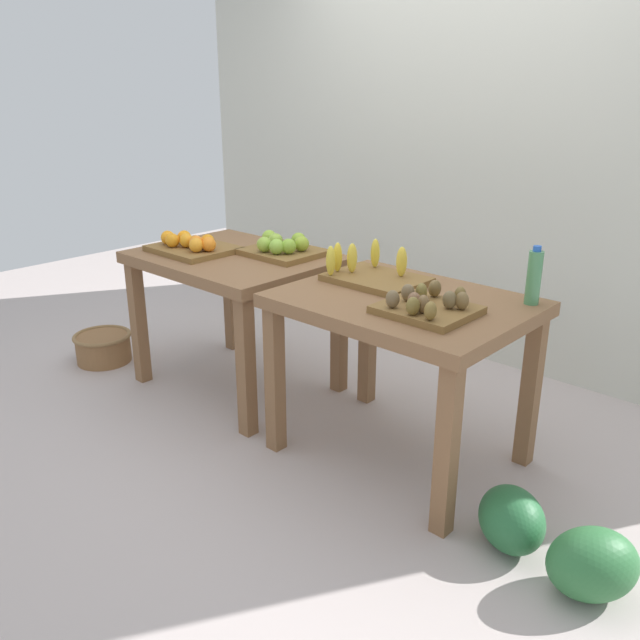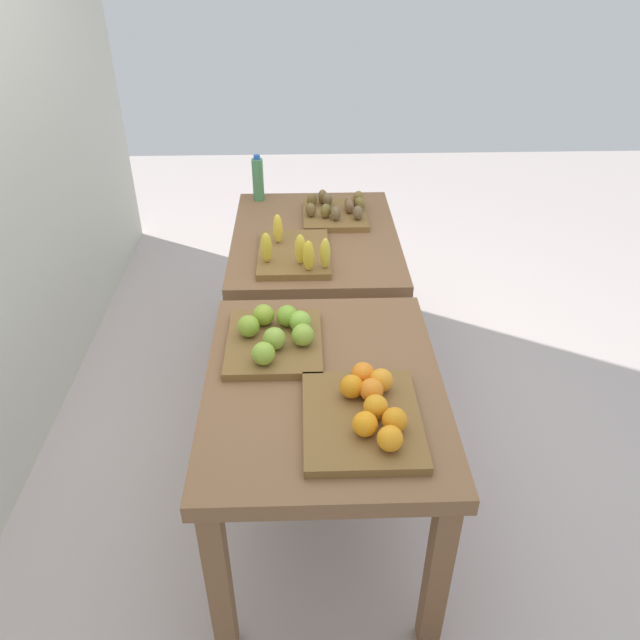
% 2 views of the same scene
% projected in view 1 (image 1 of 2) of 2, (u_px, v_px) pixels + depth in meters
% --- Properties ---
extents(ground_plane, '(8.00, 8.00, 0.00)m').
position_uv_depth(ground_plane, '(310.00, 415.00, 3.44)').
color(ground_plane, '#B7A9A6').
extents(back_wall, '(4.40, 0.12, 3.00)m').
position_uv_depth(back_wall, '(467.00, 108.00, 3.86)').
color(back_wall, beige).
rests_on(back_wall, ground_plane).
extents(display_table_left, '(1.04, 0.80, 0.77)m').
position_uv_depth(display_table_left, '(235.00, 275.00, 3.57)').
color(display_table_left, brown).
rests_on(display_table_left, ground_plane).
extents(display_table_right, '(1.04, 0.80, 0.77)m').
position_uv_depth(display_table_right, '(403.00, 323.00, 2.86)').
color(display_table_right, brown).
rests_on(display_table_right, ground_plane).
extents(orange_bin, '(0.44, 0.36, 0.11)m').
position_uv_depth(orange_bin, '(192.00, 246.00, 3.56)').
color(orange_bin, brown).
rests_on(orange_bin, display_table_left).
extents(apple_bin, '(0.40, 0.34, 0.11)m').
position_uv_depth(apple_bin, '(283.00, 248.00, 3.50)').
color(apple_bin, brown).
rests_on(apple_bin, display_table_left).
extents(banana_crate, '(0.44, 0.33, 0.17)m').
position_uv_depth(banana_crate, '(372.00, 274.00, 3.04)').
color(banana_crate, brown).
rests_on(banana_crate, display_table_right).
extents(kiwi_bin, '(0.36, 0.32, 0.10)m').
position_uv_depth(kiwi_bin, '(427.00, 306.00, 2.61)').
color(kiwi_bin, brown).
rests_on(kiwi_bin, display_table_right).
extents(water_bottle, '(0.06, 0.06, 0.25)m').
position_uv_depth(water_bottle, '(534.00, 277.00, 2.70)').
color(water_bottle, '#4C8C59').
rests_on(water_bottle, display_table_right).
extents(watermelon_pile, '(0.70, 0.43, 0.25)m').
position_uv_depth(watermelon_pile, '(553.00, 542.00, 2.31)').
color(watermelon_pile, '#2D6C39').
rests_on(watermelon_pile, ground_plane).
extents(wicker_basket, '(0.35, 0.35, 0.18)m').
position_uv_depth(wicker_basket, '(103.00, 347.00, 4.08)').
color(wicker_basket, brown).
rests_on(wicker_basket, ground_plane).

